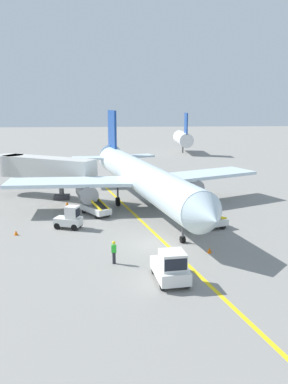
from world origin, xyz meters
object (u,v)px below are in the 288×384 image
(belt_loader_forward_hold, at_px, (95,207))
(pushback_tug, at_px, (171,267))
(belt_loader_aft_hold, at_px, (206,221))
(ground_crew_marshaller, at_px, (114,252))
(airliner, at_px, (141,177))
(safety_cone_wingtip_left, at_px, (209,250))
(safety_cone_nose_left, at_px, (67,203))
(baggage_tug_near_wing, at_px, (70,219))
(safety_cone_nose_right, at_px, (16,233))
(jet_bridge, at_px, (39,168))

(belt_loader_forward_hold, bearing_deg, pushback_tug, -71.33)
(belt_loader_forward_hold, relative_size, belt_loader_aft_hold, 0.95)
(belt_loader_aft_hold, xyz_separation_m, ground_crew_marshaller, (-8.23, -7.56, 0.13))
(pushback_tug, bearing_deg, airliner, 92.35)
(belt_loader_aft_hold, height_order, safety_cone_wingtip_left, belt_loader_aft_hold)
(safety_cone_nose_left, bearing_deg, baggage_tug_near_wing, -82.01)
(safety_cone_nose_left, height_order, safety_cone_nose_right, same)
(pushback_tug, height_order, safety_cone_nose_left, pushback_tug)
(safety_cone_wingtip_left, bearing_deg, belt_loader_forward_hold, 128.51)
(baggage_tug_near_wing, bearing_deg, safety_cone_nose_left, 97.99)
(baggage_tug_near_wing, xyz_separation_m, belt_loader_aft_hold, (12.27, -1.15, -0.15))
(jet_bridge, xyz_separation_m, belt_loader_aft_hold, (17.18, -14.37, -2.77))
(pushback_tug, xyz_separation_m, baggage_tug_near_wing, (-7.68, 12.02, -0.07))
(jet_bridge, relative_size, baggage_tug_near_wing, 4.64)
(pushback_tug, height_order, belt_loader_aft_hold, belt_loader_aft_hold)
(airliner, bearing_deg, belt_loader_forward_hold, -152.03)
(belt_loader_forward_hold, bearing_deg, jet_bridge, 128.98)
(jet_bridge, relative_size, safety_cone_nose_right, 28.33)
(pushback_tug, distance_m, belt_loader_aft_hold, 11.80)
(safety_cone_nose_left, bearing_deg, pushback_tug, -66.77)
(belt_loader_forward_hold, xyz_separation_m, safety_cone_nose_right, (-6.55, -6.22, -0.56))
(jet_bridge, bearing_deg, ground_crew_marshaller, -67.80)
(baggage_tug_near_wing, xyz_separation_m, safety_cone_wingtip_left, (11.33, -7.05, -0.71))
(jet_bridge, bearing_deg, belt_loader_forward_hold, -51.02)
(pushback_tug, bearing_deg, ground_crew_marshaller, 137.81)
(ground_crew_marshaller, height_order, safety_cone_wingtip_left, ground_crew_marshaller)
(safety_cone_nose_left, bearing_deg, safety_cone_nose_right, -107.38)
(ground_crew_marshaller, height_order, safety_cone_nose_right, ground_crew_marshaller)
(baggage_tug_near_wing, height_order, safety_cone_nose_left, baggage_tug_near_wing)
(pushback_tug, bearing_deg, jet_bridge, 116.53)
(pushback_tug, relative_size, safety_cone_nose_left, 8.64)
(pushback_tug, bearing_deg, baggage_tug_near_wing, 122.58)
(ground_crew_marshaller, bearing_deg, baggage_tug_near_wing, 114.83)
(pushback_tug, height_order, safety_cone_nose_right, pushback_tug)
(belt_loader_forward_hold, bearing_deg, belt_loader_aft_hold, -29.35)
(pushback_tug, distance_m, ground_crew_marshaller, 4.93)
(pushback_tug, xyz_separation_m, belt_loader_forward_hold, (-5.61, 16.61, -0.22))
(belt_loader_forward_hold, height_order, safety_cone_nose_left, belt_loader_forward_hold)
(belt_loader_forward_hold, bearing_deg, ground_crew_marshaller, -81.62)
(baggage_tug_near_wing, xyz_separation_m, safety_cone_nose_right, (-4.48, -1.64, -0.71))
(baggage_tug_near_wing, bearing_deg, belt_loader_forward_hold, 65.66)
(airliner, height_order, pushback_tug, airliner)
(belt_loader_aft_hold, height_order, safety_cone_nose_right, belt_loader_aft_hold)
(pushback_tug, relative_size, belt_loader_aft_hold, 0.74)
(belt_loader_aft_hold, relative_size, safety_cone_wingtip_left, 11.62)
(belt_loader_forward_hold, relative_size, ground_crew_marshaller, 2.86)
(jet_bridge, height_order, safety_cone_nose_right, jet_bridge)
(jet_bridge, distance_m, pushback_tug, 28.33)
(belt_loader_forward_hold, distance_m, ground_crew_marshaller, 13.44)
(jet_bridge, bearing_deg, airliner, -27.22)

